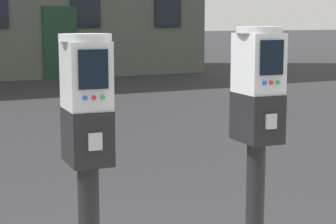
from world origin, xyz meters
name	(u,v)px	position (x,y,z in m)	size (l,w,h in m)	color
parking_meter_near_kerb	(87,148)	(-0.69, -0.29, 1.18)	(0.23, 0.26, 1.51)	black
parking_meter_twin_adjacent	(257,128)	(0.15, -0.29, 1.20)	(0.23, 0.26, 1.54)	black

